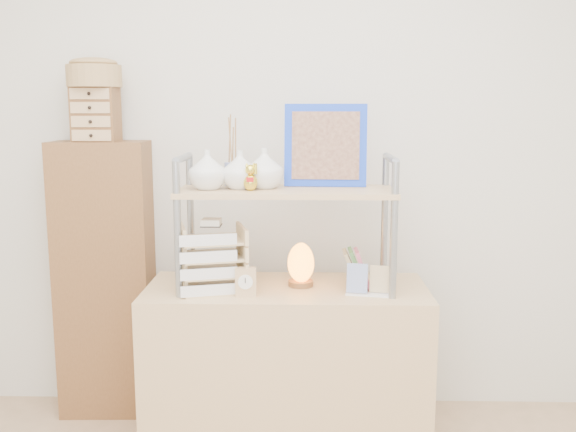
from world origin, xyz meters
The scene contains 10 objects.
room_shell centered at (0.00, 0.39, 1.69)m, with size 3.42×3.41×2.61m.
desk centered at (0.00, 1.20, 0.38)m, with size 1.20×0.50×0.75m, color tan.
cabinet centered at (-0.90, 1.57, 0.68)m, with size 0.45×0.24×1.35m, color brown.
hutch centered at (-0.07, 1.21, 1.21)m, with size 0.90×0.34×0.77m.
letter_tray centered at (-0.31, 1.14, 0.87)m, with size 0.30×0.29×0.30m.
salt_lamp centered at (0.06, 1.22, 0.85)m, with size 0.12×0.12×0.19m.
desk_clock centered at (-0.16, 1.06, 0.81)m, with size 0.09×0.04×0.12m.
postcard_stand centered at (0.34, 1.09, 0.79)m, with size 0.19×0.08×0.13m.
drawer_chest centered at (-0.90, 1.55, 1.48)m, with size 0.20×0.16×0.25m.
woven_basket centered at (-0.90, 1.55, 1.65)m, with size 0.25×0.25×0.10m, color #986B45.
Camera 1 is at (0.07, -1.45, 1.51)m, focal length 40.00 mm.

